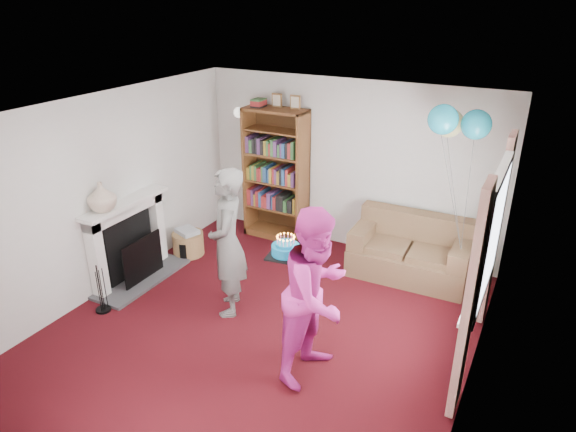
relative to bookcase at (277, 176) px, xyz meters
The scene contains 16 objects.
ground 2.72m from the bookcase, 65.18° to the right, with size 5.00×5.00×0.00m, color #35070E.
wall_back 1.12m from the bookcase, 10.99° to the left, with size 4.50×0.02×2.50m, color silver.
wall_left 2.61m from the bookcase, 117.42° to the right, with size 0.02×5.00×2.50m, color silver.
wall_right 4.05m from the bookcase, 34.71° to the right, with size 0.02×5.00×2.50m, color silver.
ceiling 2.96m from the bookcase, 65.18° to the right, with size 4.50×5.00×0.01m, color white.
fireplace 2.39m from the bookcase, 115.85° to the right, with size 0.55×1.80×1.12m.
window_bay 3.69m from the bookcase, 27.51° to the right, with size 0.14×2.02×2.20m.
wall_sconce 1.13m from the bookcase, behind, with size 0.16×0.23×0.16m.
bookcase is the anchor object (origin of this frame).
sofa 2.33m from the bookcase, ahead, with size 1.57×0.83×0.83m.
wicker_basket 1.67m from the bookcase, 124.70° to the right, with size 0.45×0.45×0.40m.
person_striped 2.18m from the bookcase, 76.23° to the right, with size 0.66×0.43×1.81m, color black.
person_magenta 3.24m from the bookcase, 54.16° to the right, with size 0.87×0.68×1.80m, color #D02995.
birthday_cake 2.80m from the bookcase, 59.14° to the right, with size 0.35×0.35×0.22m.
balloons 2.95m from the bookcase, 11.69° to the right, with size 0.67×0.72×1.81m.
mantel_vase 2.69m from the bookcase, 113.27° to the right, with size 0.35×0.35×0.36m, color beige.
Camera 1 is at (2.56, -4.19, 3.58)m, focal length 32.00 mm.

